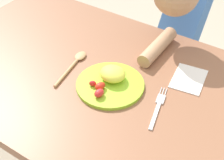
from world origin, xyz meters
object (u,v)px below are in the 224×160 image
at_px(fork, 158,107).
at_px(spoon, 75,62).
at_px(person, 176,47).
at_px(plate, 110,82).

xyz_separation_m(fork, spoon, (-0.37, 0.04, 0.00)).
bearing_deg(spoon, person, -36.48).
relative_size(fork, person, 0.20).
distance_m(fork, spoon, 0.38).
distance_m(plate, person, 0.50).
distance_m(plate, fork, 0.19).
distance_m(plate, spoon, 0.18).
bearing_deg(spoon, fork, -105.01).
bearing_deg(plate, person, 84.16).
bearing_deg(person, spoon, 63.01).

